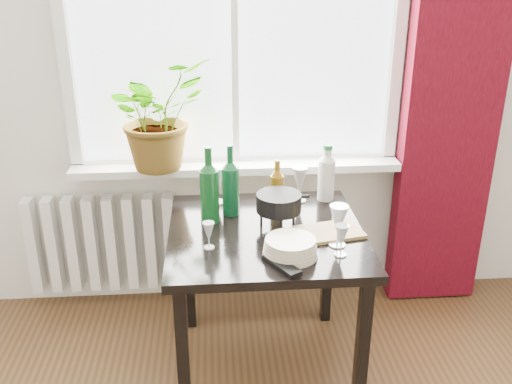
{
  "coord_description": "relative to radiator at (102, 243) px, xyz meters",
  "views": [
    {
      "loc": [
        -0.12,
        -0.68,
        1.86
      ],
      "look_at": [
        0.06,
        1.55,
        0.92
      ],
      "focal_mm": 40.0,
      "sensor_mm": 36.0,
      "label": 1
    }
  ],
  "objects": [
    {
      "name": "wineglass_back_left",
      "position": [
        0.65,
        -0.31,
        0.45
      ],
      "size": [
        0.1,
        0.1,
        0.19
      ],
      "primitive_type": null,
      "rotation": [
        0.0,
        0.0,
        0.34
      ],
      "color": "silver",
      "rests_on": "table"
    },
    {
      "name": "wineglass_back_center",
      "position": [
        1.04,
        -0.32,
        0.45
      ],
      "size": [
        0.1,
        0.1,
        0.18
      ],
      "primitive_type": null,
      "rotation": [
        0.0,
        0.0,
        -0.39
      ],
      "color": "#B2B8C0",
      "rests_on": "table"
    },
    {
      "name": "windowsill",
      "position": [
        0.75,
        -0.03,
        0.44
      ],
      "size": [
        1.72,
        0.2,
        0.04
      ],
      "color": "white",
      "rests_on": "ground"
    },
    {
      "name": "fondue_pot",
      "position": [
        0.91,
        -0.59,
        0.44
      ],
      "size": [
        0.27,
        0.25,
        0.16
      ],
      "primitive_type": null,
      "rotation": [
        0.0,
        0.0,
        -0.25
      ],
      "color": "black",
      "rests_on": "table"
    },
    {
      "name": "window",
      "position": [
        0.75,
        0.04,
        1.22
      ],
      "size": [
        1.72,
        0.08,
        1.62
      ],
      "color": "white",
      "rests_on": "ground"
    },
    {
      "name": "tv_remote",
      "position": [
        0.88,
        -0.96,
        0.37
      ],
      "size": [
        0.14,
        0.19,
        0.02
      ],
      "primitive_type": "cube",
      "rotation": [
        0.0,
        0.0,
        0.53
      ],
      "color": "black",
      "rests_on": "table"
    },
    {
      "name": "wineglass_far_right",
      "position": [
        1.13,
        -0.88,
        0.43
      ],
      "size": [
        0.07,
        0.07,
        0.14
      ],
      "primitive_type": null,
      "rotation": [
        0.0,
        0.0,
        -0.3
      ],
      "color": "silver",
      "rests_on": "table"
    },
    {
      "name": "wineglass_front_right",
      "position": [
        1.13,
        -0.79,
        0.45
      ],
      "size": [
        0.09,
        0.09,
        0.18
      ],
      "primitive_type": null,
      "rotation": [
        0.0,
        0.0,
        -0.14
      ],
      "color": "silver",
      "rests_on": "table"
    },
    {
      "name": "wineglass_front_left",
      "position": [
        0.6,
        -0.78,
        0.42
      ],
      "size": [
        0.05,
        0.05,
        0.12
      ],
      "primitive_type": null,
      "rotation": [
        0.0,
        0.0,
        0.1
      ],
      "color": "silver",
      "rests_on": "table"
    },
    {
      "name": "plate_stack",
      "position": [
        0.93,
        -0.86,
        0.4
      ],
      "size": [
        0.25,
        0.25,
        0.07
      ],
      "primitive_type": "cylinder",
      "rotation": [
        0.0,
        0.0,
        -0.1
      ],
      "color": "beige",
      "rests_on": "table"
    },
    {
      "name": "curtain",
      "position": [
        1.87,
        -0.06,
        0.92
      ],
      "size": [
        0.5,
        0.12,
        2.56
      ],
      "color": "#3B050E",
      "rests_on": "ground"
    },
    {
      "name": "bottle_amber",
      "position": [
        0.92,
        -0.43,
        0.49
      ],
      "size": [
        0.06,
        0.06,
        0.26
      ],
      "primitive_type": null,
      "rotation": [
        0.0,
        0.0,
        -0.03
      ],
      "color": "brown",
      "rests_on": "table"
    },
    {
      "name": "cutting_board",
      "position": [
        1.12,
        -0.68,
        0.37
      ],
      "size": [
        0.31,
        0.23,
        0.01
      ],
      "primitive_type": "cube",
      "rotation": [
        0.0,
        0.0,
        0.21
      ],
      "color": "olive",
      "rests_on": "table"
    },
    {
      "name": "cleaning_bottle",
      "position": [
        1.18,
        -0.31,
        0.5
      ],
      "size": [
        0.1,
        0.1,
        0.29
      ],
      "primitive_type": null,
      "rotation": [
        0.0,
        0.0,
        -0.34
      ],
      "color": "silver",
      "rests_on": "table"
    },
    {
      "name": "potted_plant",
      "position": [
        0.36,
        -0.07,
        0.74
      ],
      "size": [
        0.66,
        0.66,
        0.55
      ],
      "primitive_type": "imported",
      "rotation": [
        0.0,
        0.0,
        0.78
      ],
      "color": "#1B671E",
      "rests_on": "windowsill"
    },
    {
      "name": "radiator",
      "position": [
        0.0,
        0.0,
        0.0
      ],
      "size": [
        0.8,
        0.1,
        0.55
      ],
      "color": "white",
      "rests_on": "ground"
    },
    {
      "name": "table",
      "position": [
        0.85,
        -0.63,
        0.27
      ],
      "size": [
        0.85,
        0.85,
        0.74
      ],
      "color": "black",
      "rests_on": "ground"
    },
    {
      "name": "wine_bottle_left",
      "position": [
        0.61,
        -0.52,
        0.54
      ],
      "size": [
        0.1,
        0.1,
        0.36
      ],
      "primitive_type": null,
      "rotation": [
        0.0,
        0.0,
        -0.27
      ],
      "color": "#0C4018",
      "rests_on": "table"
    },
    {
      "name": "wine_bottle_right",
      "position": [
        0.7,
        -0.44,
        0.53
      ],
      "size": [
        0.08,
        0.08,
        0.34
      ],
      "primitive_type": null,
      "rotation": [
        0.0,
        0.0,
        -0.02
      ],
      "color": "#0B3D20",
      "rests_on": "table"
    }
  ]
}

